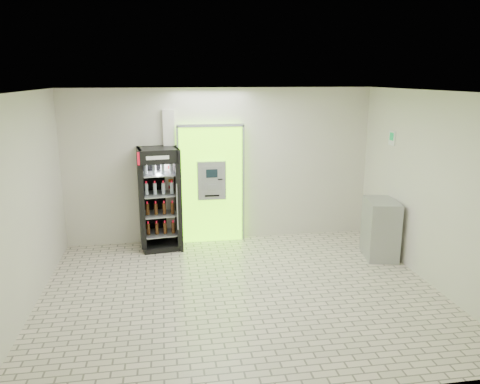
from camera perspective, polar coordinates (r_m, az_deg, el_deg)
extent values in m
plane|color=beige|center=(7.29, 0.16, -12.13)|extent=(6.00, 6.00, 0.00)
plane|color=beige|center=(9.19, -2.38, 3.23)|extent=(6.00, 0.00, 6.00)
plane|color=beige|center=(4.44, 5.49, -8.67)|extent=(6.00, 0.00, 6.00)
plane|color=beige|center=(6.96, -25.02, -1.58)|extent=(0.00, 5.00, 5.00)
plane|color=beige|center=(7.82, 22.39, 0.29)|extent=(0.00, 5.00, 5.00)
plane|color=white|center=(6.55, 0.18, 12.15)|extent=(6.00, 6.00, 0.00)
cube|color=#79F70D|center=(9.17, -3.55, 0.96)|extent=(1.20, 0.12, 2.30)
cube|color=gray|center=(8.91, -3.61, 8.08)|extent=(1.28, 0.04, 0.06)
cube|color=gray|center=(9.06, -7.47, 0.71)|extent=(0.04, 0.04, 2.30)
cube|color=gray|center=(9.18, 0.41, 1.00)|extent=(0.04, 0.04, 2.30)
cube|color=black|center=(9.29, -2.84, -3.00)|extent=(0.62, 0.01, 0.67)
cube|color=black|center=(8.94, -5.77, 5.99)|extent=(0.22, 0.01, 0.18)
cube|color=#9A9CA1|center=(9.04, -3.48, 1.42)|extent=(0.55, 0.12, 0.75)
cube|color=black|center=(8.94, -3.46, 2.27)|extent=(0.22, 0.01, 0.16)
cube|color=gray|center=(9.01, -3.43, 0.52)|extent=(0.16, 0.01, 0.12)
cube|color=black|center=(8.99, -2.43, 1.55)|extent=(0.09, 0.01, 0.02)
cube|color=black|center=(9.04, -3.42, -0.46)|extent=(0.28, 0.01, 0.03)
cube|color=silver|center=(9.11, -8.46, 1.72)|extent=(0.22, 0.10, 2.60)
cube|color=#193FB2|center=(8.99, -8.53, 3.82)|extent=(0.09, 0.01, 0.06)
cube|color=red|center=(9.02, -8.50, 3.01)|extent=(0.09, 0.01, 0.06)
cube|color=yellow|center=(9.04, -8.47, 2.20)|extent=(0.09, 0.01, 0.06)
cube|color=orange|center=(9.07, -8.44, 1.40)|extent=(0.09, 0.01, 0.06)
cube|color=red|center=(9.10, -8.41, 0.60)|extent=(0.09, 0.01, 0.06)
cube|color=black|center=(8.91, -9.76, -0.83)|extent=(0.81, 0.75, 1.93)
cube|color=black|center=(9.21, -9.75, -0.36)|extent=(0.72, 0.15, 1.93)
cube|color=#AF091A|center=(8.42, -10.01, 4.14)|extent=(0.70, 0.11, 0.23)
cube|color=white|center=(8.41, -10.01, 4.14)|extent=(0.40, 0.06, 0.07)
cube|color=black|center=(9.18, -9.53, -6.37)|extent=(0.81, 0.75, 0.10)
cylinder|color=gray|center=(8.60, -7.66, -1.83)|extent=(0.03, 0.03, 0.87)
cube|color=gray|center=(9.10, -9.59, -4.94)|extent=(0.68, 0.64, 0.02)
cube|color=gray|center=(8.99, -9.69, -2.62)|extent=(0.68, 0.64, 0.02)
cube|color=gray|center=(8.89, -9.79, -0.23)|extent=(0.68, 0.64, 0.02)
cube|color=gray|center=(8.80, -9.89, 2.20)|extent=(0.68, 0.64, 0.02)
cube|color=#9A9CA1|center=(8.84, 16.75, -4.30)|extent=(0.67, 0.88, 1.06)
cube|color=gray|center=(8.71, 15.19, -4.09)|extent=(0.15, 0.76, 0.01)
cube|color=white|center=(8.91, 18.05, 6.27)|extent=(0.02, 0.22, 0.26)
cube|color=#0C8D43|center=(8.91, 17.99, 6.46)|extent=(0.00, 0.14, 0.14)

